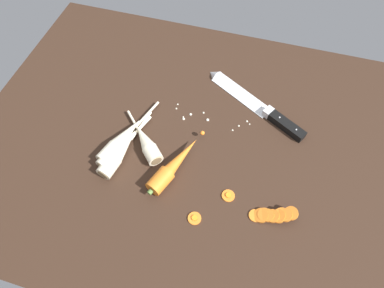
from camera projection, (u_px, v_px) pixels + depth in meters
The scene contains 11 objects.
ground_plane at pixel (194, 145), 89.01cm from camera, with size 120.00×90.00×4.00cm, color #332116.
chefs_knife at pixel (252, 101), 93.57cm from camera, with size 31.76×20.24×4.18cm.
whole_carrot at pixel (173, 166), 80.95cm from camera, with size 10.20×21.02×4.20cm.
parsnip_front at pixel (118, 149), 83.64cm from camera, with size 8.36×19.33×4.00cm.
parsnip_mid_left at pixel (146, 143), 84.58cm from camera, with size 14.85×14.90×4.00cm.
parsnip_mid_right at pixel (120, 152), 83.22cm from camera, with size 6.79×22.99×4.00cm.
parsnip_back at pixel (121, 140), 85.10cm from camera, with size 9.34×23.28×4.00cm.
carrot_slice_stack at pixel (273, 215), 75.10cm from camera, with size 10.80×5.19×3.85cm.
carrot_slice_stray_near at pixel (228, 195), 78.68cm from camera, with size 3.17×3.17×0.70cm.
carrot_slice_stray_mid at pixel (195, 218), 75.72cm from camera, with size 3.16×3.16×0.70cm.
mince_crumbs at pixel (204, 119), 90.72cm from camera, with size 21.76×8.16×0.89cm.
Camera 1 is at (12.38, -44.80, 73.92)cm, focal length 30.41 mm.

